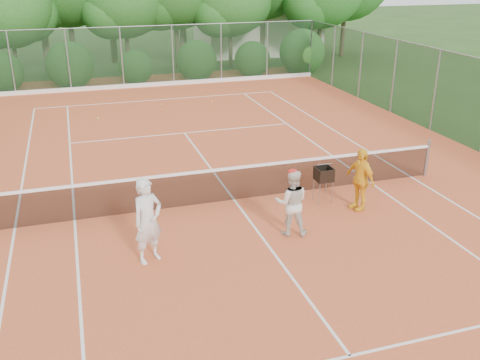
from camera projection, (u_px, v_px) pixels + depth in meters
name	position (u px, v px, depth m)	size (l,w,h in m)	color
ground	(234.00, 201.00, 14.28)	(120.00, 120.00, 0.00)	#264518
clay_court	(234.00, 201.00, 14.27)	(18.00, 36.00, 0.02)	#CF5B2F
club_building	(257.00, 31.00, 37.42)	(8.00, 5.00, 3.00)	beige
tennis_net	(234.00, 183.00, 14.08)	(11.97, 0.10, 1.10)	gray
player_white	(148.00, 221.00, 11.06)	(0.68, 0.44, 1.86)	silver
player_center_grp	(291.00, 202.00, 12.22)	(0.93, 0.82, 1.62)	silver
player_yellow	(360.00, 179.00, 13.49)	(0.96, 0.40, 1.63)	yellow
ball_hopper	(324.00, 175.00, 13.94)	(0.41, 0.41, 0.95)	gray
stray_ball_a	(98.00, 118.00, 21.68)	(0.07, 0.07, 0.07)	#CCEC37
stray_ball_b	(161.00, 105.00, 23.80)	(0.07, 0.07, 0.07)	#BADC33
stray_ball_c	(212.00, 101.00, 24.34)	(0.07, 0.07, 0.07)	#CCD431
court_markings	(234.00, 200.00, 14.27)	(11.03, 23.83, 0.01)	white
fence_back	(148.00, 57.00, 26.95)	(18.07, 0.07, 3.00)	#19381E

